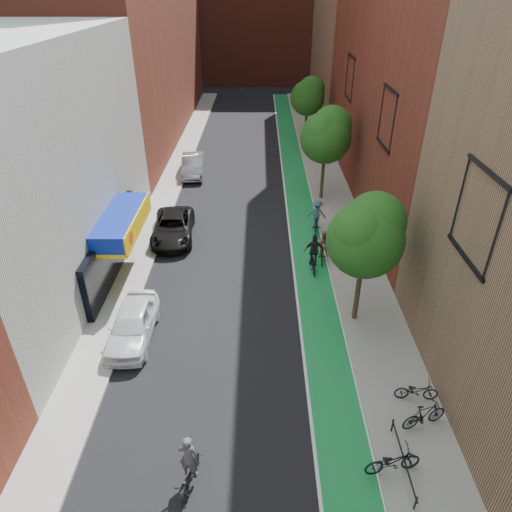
{
  "coord_description": "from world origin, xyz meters",
  "views": [
    {
      "loc": [
        1.06,
        -7.1,
        13.94
      ],
      "look_at": [
        0.89,
        13.38,
        1.5
      ],
      "focal_mm": 32.0,
      "sensor_mm": 36.0,
      "label": 1
    }
  ],
  "objects_px": {
    "parked_car_white": "(132,324)",
    "cyclist_lane_far": "(317,218)",
    "cyclist_lead": "(190,469)",
    "parked_car_black": "(173,227)",
    "parked_car_silver": "(193,165)",
    "cyclist_lane_mid": "(314,257)",
    "cyclist_lane_near": "(323,248)"
  },
  "relations": [
    {
      "from": "parked_car_white",
      "to": "cyclist_lane_far",
      "type": "distance_m",
      "value": 13.87
    },
    {
      "from": "cyclist_lead",
      "to": "cyclist_lane_far",
      "type": "height_order",
      "value": "cyclist_lane_far"
    },
    {
      "from": "parked_car_white",
      "to": "cyclist_lead",
      "type": "bearing_deg",
      "value": -63.68
    },
    {
      "from": "parked_car_black",
      "to": "cyclist_lead",
      "type": "height_order",
      "value": "cyclist_lead"
    },
    {
      "from": "parked_car_white",
      "to": "cyclist_lead",
      "type": "height_order",
      "value": "cyclist_lead"
    },
    {
      "from": "parked_car_black",
      "to": "cyclist_lane_far",
      "type": "bearing_deg",
      "value": 1.52
    },
    {
      "from": "parked_car_black",
      "to": "parked_car_silver",
      "type": "height_order",
      "value": "parked_car_silver"
    },
    {
      "from": "cyclist_lane_mid",
      "to": "cyclist_lane_near",
      "type": "bearing_deg",
      "value": -119.54
    },
    {
      "from": "parked_car_silver",
      "to": "cyclist_lane_mid",
      "type": "distance_m",
      "value": 16.96
    },
    {
      "from": "parked_car_black",
      "to": "cyclist_lane_near",
      "type": "bearing_deg",
      "value": -20.63
    },
    {
      "from": "parked_car_silver",
      "to": "cyclist_lane_mid",
      "type": "height_order",
      "value": "cyclist_lane_mid"
    },
    {
      "from": "cyclist_lane_mid",
      "to": "cyclist_lane_far",
      "type": "bearing_deg",
      "value": -97.69
    },
    {
      "from": "cyclist_lane_far",
      "to": "cyclist_lead",
      "type": "bearing_deg",
      "value": 79.71
    },
    {
      "from": "cyclist_lane_mid",
      "to": "parked_car_white",
      "type": "bearing_deg",
      "value": 33.08
    },
    {
      "from": "parked_car_black",
      "to": "cyclist_lane_far",
      "type": "distance_m",
      "value": 9.07
    },
    {
      "from": "cyclist_lane_near",
      "to": "parked_car_silver",
      "type": "bearing_deg",
      "value": -48.49
    },
    {
      "from": "parked_car_silver",
      "to": "cyclist_lane_far",
      "type": "height_order",
      "value": "cyclist_lane_far"
    },
    {
      "from": "cyclist_lane_mid",
      "to": "cyclist_lane_far",
      "type": "relative_size",
      "value": 1.02
    },
    {
      "from": "cyclist_lead",
      "to": "parked_car_white",
      "type": "bearing_deg",
      "value": -53.83
    },
    {
      "from": "parked_car_black",
      "to": "parked_car_silver",
      "type": "bearing_deg",
      "value": 86.47
    },
    {
      "from": "cyclist_lane_far",
      "to": "parked_car_black",
      "type": "bearing_deg",
      "value": 14.06
    },
    {
      "from": "cyclist_lane_near",
      "to": "cyclist_lane_far",
      "type": "distance_m",
      "value": 3.56
    },
    {
      "from": "cyclist_lead",
      "to": "cyclist_lane_near",
      "type": "height_order",
      "value": "cyclist_lead"
    },
    {
      "from": "parked_car_silver",
      "to": "cyclist_lead",
      "type": "relative_size",
      "value": 2.33
    },
    {
      "from": "parked_car_white",
      "to": "cyclist_lead",
      "type": "relative_size",
      "value": 2.13
    },
    {
      "from": "parked_car_silver",
      "to": "cyclist_lead",
      "type": "height_order",
      "value": "cyclist_lead"
    },
    {
      "from": "parked_car_white",
      "to": "cyclist_lane_mid",
      "type": "relative_size",
      "value": 2.03
    },
    {
      "from": "cyclist_lane_mid",
      "to": "cyclist_lane_far",
      "type": "xyz_separation_m",
      "value": [
        0.63,
        4.65,
        0.07
      ]
    },
    {
      "from": "parked_car_black",
      "to": "cyclist_lead",
      "type": "bearing_deg",
      "value": -83.12
    },
    {
      "from": "cyclist_lane_near",
      "to": "parked_car_black",
      "type": "bearing_deg",
      "value": -8.85
    },
    {
      "from": "parked_car_white",
      "to": "cyclist_lane_far",
      "type": "xyz_separation_m",
      "value": [
        9.3,
        10.28,
        0.2
      ]
    },
    {
      "from": "cyclist_lane_mid",
      "to": "cyclist_lead",
      "type": "bearing_deg",
      "value": 67.69
    }
  ]
}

